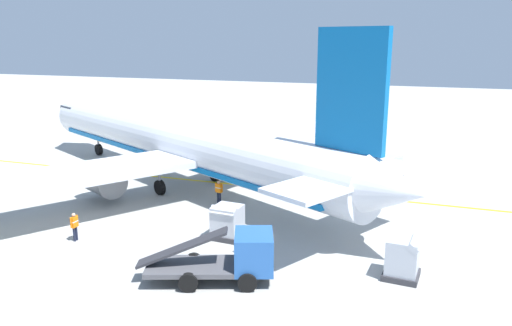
# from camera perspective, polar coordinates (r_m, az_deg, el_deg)

# --- Properties ---
(airliner_foreground) EXTENTS (32.46, 38.38, 11.90)m
(airliner_foreground) POSITION_cam_1_polar(r_m,az_deg,el_deg) (39.48, -8.55, 2.24)
(airliner_foreground) COLOR silver
(airliner_foreground) RESTS_ON ground
(service_truck_fuel) EXTENTS (4.10, 6.63, 2.62)m
(service_truck_fuel) POSITION_cam_1_polar(r_m,az_deg,el_deg) (24.41, -2.73, -10.64)
(service_truck_fuel) COLOR #2659A5
(service_truck_fuel) RESTS_ON ground
(service_truck_catering) EXTENTS (6.83, 3.06, 2.58)m
(service_truck_catering) POSITION_cam_1_polar(r_m,az_deg,el_deg) (38.10, 9.29, -1.17)
(service_truck_catering) COLOR white
(service_truck_catering) RESTS_ON ground
(cargo_container_near) EXTENTS (2.16, 2.16, 1.85)m
(cargo_container_near) POSITION_cam_1_polar(r_m,az_deg,el_deg) (43.59, 14.96, -0.35)
(cargo_container_near) COLOR #333338
(cargo_container_near) RESTS_ON ground
(cargo_container_mid) EXTENTS (1.79, 1.79, 2.12)m
(cargo_container_mid) POSITION_cam_1_polar(r_m,az_deg,el_deg) (25.69, 16.27, -10.33)
(cargo_container_mid) COLOR #333338
(cargo_container_mid) RESTS_ON ground
(cargo_container_far) EXTENTS (1.87, 1.87, 2.05)m
(cargo_container_far) POSITION_cam_1_polar(r_m,az_deg,el_deg) (29.43, -3.27, -6.67)
(cargo_container_far) COLOR #333338
(cargo_container_far) RESTS_ON ground
(crew_marshaller) EXTENTS (0.63, 0.24, 1.68)m
(crew_marshaller) POSITION_cam_1_polar(r_m,az_deg,el_deg) (30.75, -19.84, -6.55)
(crew_marshaller) COLOR #191E33
(crew_marshaller) RESTS_ON ground
(crew_loader_left) EXTENTS (0.31, 0.62, 1.71)m
(crew_loader_left) POSITION_cam_1_polar(r_m,az_deg,el_deg) (35.24, -4.22, -3.08)
(crew_loader_left) COLOR #191E33
(crew_loader_left) RESTS_ON ground
(apron_guide_line) EXTENTS (0.30, 60.00, 0.01)m
(apron_guide_line) POSITION_cam_1_polar(r_m,az_deg,el_deg) (39.85, -1.61, -2.51)
(apron_guide_line) COLOR yellow
(apron_guide_line) RESTS_ON ground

